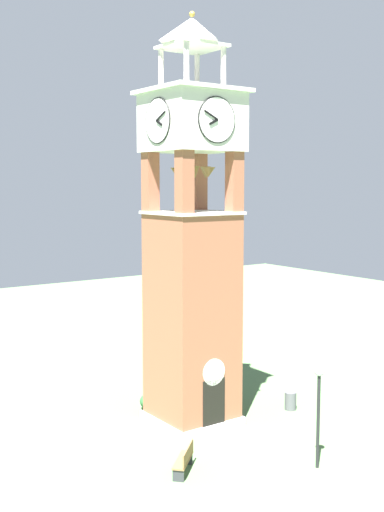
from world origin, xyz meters
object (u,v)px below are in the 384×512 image
clock_tower (192,259)px  lamp_post (319,397)px  trash_bin (290,401)px  park_bench (185,459)px

clock_tower → lamp_post: 7.76m
trash_bin → park_bench: bearing=-161.5°
lamp_post → trash_bin: (3.46, 4.96, -2.21)m
clock_tower → trash_bin: clock_tower is taller
lamp_post → trash_bin: 6.43m
lamp_post → park_bench: bearing=149.6°
clock_tower → trash_bin: (4.51, -1.35, -6.62)m
park_bench → lamp_post: lamp_post is taller
lamp_post → trash_bin: lamp_post is taller
park_bench → clock_tower: bearing=51.5°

